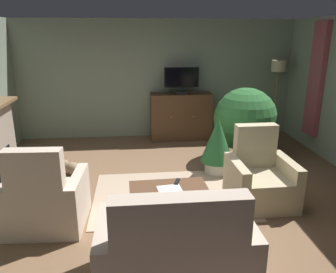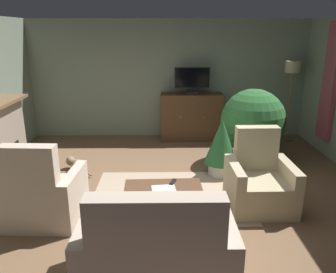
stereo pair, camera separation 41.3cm
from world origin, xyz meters
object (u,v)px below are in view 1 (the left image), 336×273
folded_newspaper (169,189)px  cat (71,168)px  potted_plant_tall_palm_by_window (217,143)px  coffee_table (169,191)px  tv_cabinet (181,117)px  floor_lamp (278,78)px  television (182,80)px  armchair_angled_to_table (46,201)px  potted_plant_leafy_by_curtain (245,120)px  armchair_beside_cabinet (260,180)px  tv_remote (177,182)px  sofa_floral (175,253)px

folded_newspaper → cat: (-1.51, 1.60, -0.32)m
potted_plant_tall_palm_by_window → coffee_table: bearing=-125.4°
tv_cabinet → floor_lamp: 2.29m
tv_cabinet → television: size_ratio=1.80×
armchair_angled_to_table → potted_plant_leafy_by_curtain: size_ratio=0.82×
armchair_angled_to_table → potted_plant_leafy_by_curtain: bearing=32.8°
potted_plant_tall_palm_by_window → cat: size_ratio=1.82×
tv_cabinet → armchair_beside_cabinet: size_ratio=1.25×
folded_newspaper → armchair_beside_cabinet: bearing=7.8°
tv_remote → coffee_table: bearing=-24.6°
potted_plant_leafy_by_curtain → television: bearing=127.5°
armchair_beside_cabinet → potted_plant_tall_palm_by_window: 1.14m
sofa_floral → potted_plant_leafy_by_curtain: potted_plant_leafy_by_curtain is taller
tv_cabinet → tv_remote: 3.25m
tv_remote → armchair_angled_to_table: bearing=-65.2°
folded_newspaper → coffee_table: bearing=89.8°
potted_plant_tall_palm_by_window → cat: bearing=175.5°
tv_cabinet → coffee_table: 3.40m
television → armchair_beside_cabinet: bearing=-76.8°
armchair_angled_to_table → potted_plant_tall_palm_by_window: 2.87m
cat → folded_newspaper: bearing=-46.6°
armchair_beside_cabinet → potted_plant_tall_palm_by_window: (-0.36, 1.06, 0.20)m
folded_newspaper → floor_lamp: bearing=43.6°
cat → armchair_beside_cabinet: bearing=-24.0°
tv_cabinet → folded_newspaper: 3.45m
sofa_floral → television: bearing=81.4°
folded_newspaper → cat: size_ratio=0.56×
armchair_angled_to_table → floor_lamp: (4.27, 3.32, 1.00)m
folded_newspaper → potted_plant_tall_palm_by_window: bearing=48.8°
armchair_angled_to_table → potted_plant_tall_palm_by_window: armchair_angled_to_table is taller
television → coffee_table: 3.49m
tv_remote → sofa_floral: sofa_floral is taller
potted_plant_leafy_by_curtain → potted_plant_tall_palm_by_window: (-0.67, -0.62, -0.23)m
coffee_table → folded_newspaper: folded_newspaper is taller
tv_remote → cat: 2.18m
tv_cabinet → tv_remote: (-0.49, -3.21, -0.06)m
tv_cabinet → potted_plant_tall_palm_by_window: (0.35, -1.99, 0.04)m
coffee_table → potted_plant_tall_palm_by_window: size_ratio=1.04×
sofa_floral → cat: 3.15m
television → armchair_beside_cabinet: 3.24m
folded_newspaper → floor_lamp: (2.74, 3.31, 0.92)m
armchair_beside_cabinet → cat: armchair_beside_cabinet is taller
armchair_angled_to_table → coffee_table: bearing=2.2°
tv_remote → folded_newspaper: 0.22m
folded_newspaper → armchair_angled_to_table: size_ratio=0.27×
tv_cabinet → potted_plant_leafy_by_curtain: potted_plant_leafy_by_curtain is taller
potted_plant_leafy_by_curtain → floor_lamp: (1.12, 1.29, 0.58)m
armchair_beside_cabinet → sofa_floral: bearing=-132.1°
tv_remote → armchair_beside_cabinet: size_ratio=0.16×
tv_remote → potted_plant_tall_palm_by_window: size_ratio=0.17×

